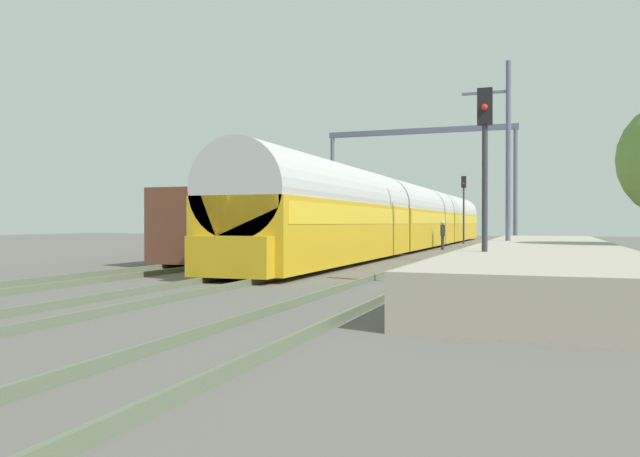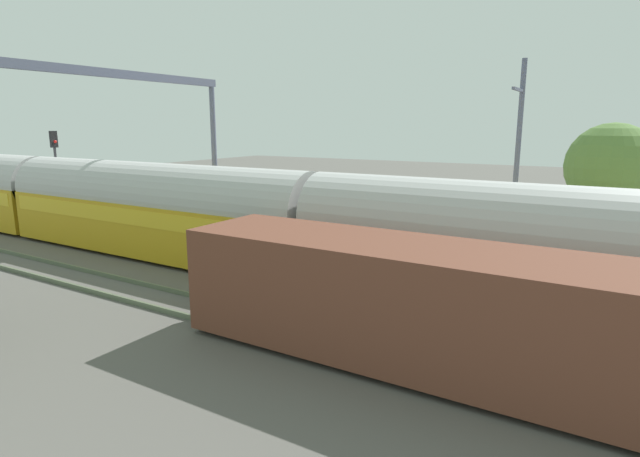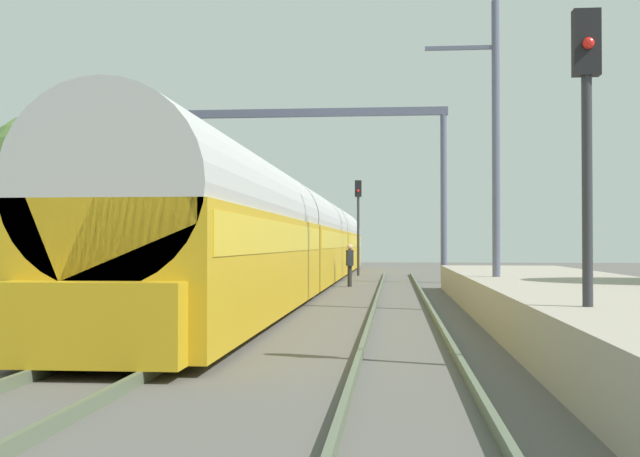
{
  "view_description": "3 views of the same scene",
  "coord_description": "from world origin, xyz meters",
  "px_view_note": "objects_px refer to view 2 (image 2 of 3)",
  "views": [
    {
      "loc": [
        7.88,
        -20.87,
        1.61
      ],
      "look_at": [
        0.0,
        1.07,
        1.4
      ],
      "focal_mm": 35.39,
      "sensor_mm": 36.0,
      "label": 1
    },
    {
      "loc": [
        -14.69,
        1.3,
        5.53
      ],
      "look_at": [
        2.0,
        11.38,
        1.54
      ],
      "focal_mm": 28.51,
      "sensor_mm": 36.0,
      "label": 2
    },
    {
      "loc": [
        3.86,
        -16.2,
        1.75
      ],
      "look_at": [
        0.0,
        26.43,
        2.54
      ],
      "focal_mm": 45.95,
      "sensor_mm": 36.0,
      "label": 3
    }
  ],
  "objects_px": {
    "person_crossing": "(215,226)",
    "freight_car": "(446,310)",
    "catenary_gantry": "(116,122)",
    "passenger_train": "(154,209)",
    "railway_signal_far": "(56,165)"
  },
  "relations": [
    {
      "from": "person_crossing",
      "to": "freight_car",
      "type": "bearing_deg",
      "value": 140.35
    },
    {
      "from": "freight_car",
      "to": "catenary_gantry",
      "type": "height_order",
      "value": "catenary_gantry"
    },
    {
      "from": "passenger_train",
      "to": "railway_signal_far",
      "type": "distance_m",
      "value": 10.17
    },
    {
      "from": "freight_car",
      "to": "railway_signal_far",
      "type": "bearing_deg",
      "value": 75.98
    },
    {
      "from": "railway_signal_far",
      "to": "person_crossing",
      "type": "bearing_deg",
      "value": -89.24
    },
    {
      "from": "passenger_train",
      "to": "catenary_gantry",
      "type": "height_order",
      "value": "catenary_gantry"
    },
    {
      "from": "person_crossing",
      "to": "railway_signal_far",
      "type": "relative_size",
      "value": 0.33
    },
    {
      "from": "freight_car",
      "to": "person_crossing",
      "type": "bearing_deg",
      "value": 63.9
    },
    {
      "from": "railway_signal_far",
      "to": "passenger_train",
      "type": "bearing_deg",
      "value": -100.97
    },
    {
      "from": "freight_car",
      "to": "railway_signal_far",
      "type": "relative_size",
      "value": 2.5
    },
    {
      "from": "freight_car",
      "to": "railway_signal_far",
      "type": "xyz_separation_m",
      "value": [
        5.99,
        23.98,
        1.85
      ]
    },
    {
      "from": "passenger_train",
      "to": "freight_car",
      "type": "height_order",
      "value": "passenger_train"
    },
    {
      "from": "passenger_train",
      "to": "person_crossing",
      "type": "bearing_deg",
      "value": -36.95
    },
    {
      "from": "railway_signal_far",
      "to": "catenary_gantry",
      "type": "bearing_deg",
      "value": -103.68
    },
    {
      "from": "catenary_gantry",
      "to": "person_crossing",
      "type": "bearing_deg",
      "value": -59.91
    }
  ]
}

